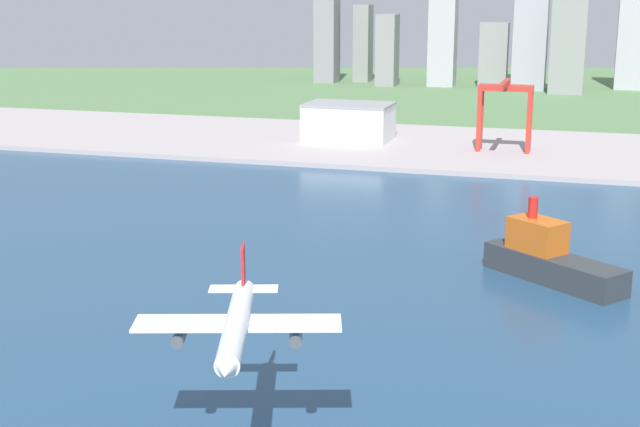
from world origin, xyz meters
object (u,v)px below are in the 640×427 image
object	(u,v)px
port_crane_red	(505,100)
warehouse_main	(349,122)
container_barge	(549,259)
airplane_landing	(237,325)

from	to	relation	value
port_crane_red	warehouse_main	world-z (taller)	port_crane_red
container_barge	port_crane_red	world-z (taller)	port_crane_red
container_barge	port_crane_red	bearing A→B (deg)	99.16
container_barge	port_crane_red	xyz separation A→B (m)	(-32.51, 201.61, 22.75)
airplane_landing	warehouse_main	distance (m)	346.64
airplane_landing	warehouse_main	size ratio (longest dim) A/B	0.87
airplane_landing	port_crane_red	xyz separation A→B (m)	(14.88, 325.16, 2.91)
airplane_landing	warehouse_main	world-z (taller)	airplane_landing
warehouse_main	port_crane_red	bearing A→B (deg)	-9.29
airplane_landing	port_crane_red	distance (m)	325.51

